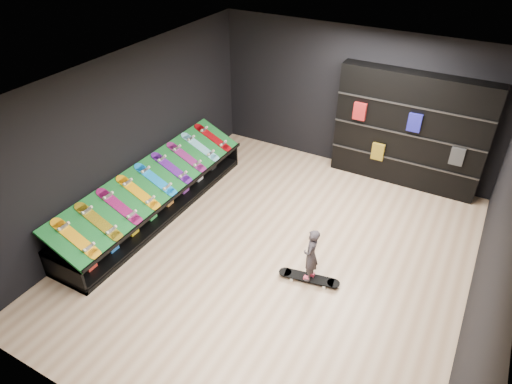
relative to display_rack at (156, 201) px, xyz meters
The scene contains 20 objects.
floor 2.56m from the display_rack, ahead, with size 6.00×7.00×0.01m, color tan.
ceiling 3.75m from the display_rack, ahead, with size 6.00×7.00×0.01m, color white.
wall_back 4.51m from the display_rack, 53.92° to the left, with size 6.00×0.02×3.00m, color black.
wall_front 4.51m from the display_rack, 53.92° to the right, with size 6.00×0.02×3.00m, color black.
wall_left 1.33m from the display_rack, behind, with size 0.02×7.00×3.00m, color black.
wall_right 5.69m from the display_rack, ahead, with size 0.02×7.00×3.00m, color black.
display_rack is the anchor object (origin of this frame).
turf_ramp 0.46m from the display_rack, ahead, with size 1.00×4.50×0.04m, color #0D531C.
back_shelving 5.12m from the display_rack, 41.22° to the left, with size 2.94×0.34×2.35m, color black.
floor_skateboard 3.31m from the display_rack, ahead, with size 0.98×0.22×0.09m, color black, non-canonical shape.
child 3.31m from the display_rack, ahead, with size 0.21×0.15×0.56m, color black.
display_board_0 1.96m from the display_rack, 88.11° to the right, with size 0.98×0.22×0.09m, color orange, non-canonical shape.
display_board_1 1.51m from the display_rack, 87.48° to the right, with size 0.98×0.22×0.09m, color yellow, non-canonical shape.
display_board_2 1.07m from the display_rack, 86.23° to the right, with size 0.98×0.22×0.09m, color #E5198C, non-canonical shape.
display_board_3 0.68m from the display_rack, 82.48° to the right, with size 0.98×0.22×0.09m, color yellow, non-canonical shape.
display_board_4 0.49m from the display_rack, ahead, with size 0.98×0.22×0.09m, color blue, non-canonical shape.
display_board_5 0.68m from the display_rack, 82.48° to the left, with size 0.98×0.22×0.09m, color purple, non-canonical shape.
display_board_6 1.07m from the display_rack, 86.23° to the left, with size 0.98×0.22×0.09m, color #2626BF, non-canonical shape.
display_board_7 1.51m from the display_rack, 87.48° to the left, with size 0.98×0.22×0.09m, color #0CB2E5, non-canonical shape.
display_board_8 1.96m from the display_rack, 88.11° to the left, with size 0.98×0.22×0.09m, color red, non-canonical shape.
Camera 1 is at (2.51, -5.26, 5.23)m, focal length 32.00 mm.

